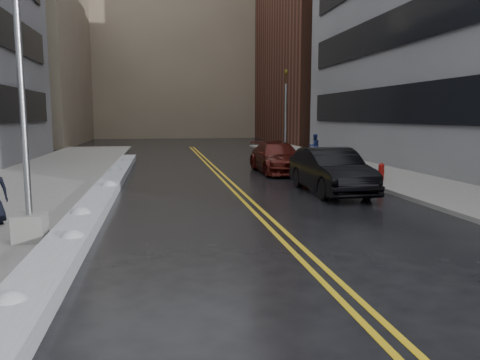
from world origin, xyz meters
name	(u,v)px	position (x,y,z in m)	size (l,w,h in m)	color
ground	(185,268)	(0.00, 0.00, 0.00)	(160.00, 160.00, 0.00)	black
sidewalk_west	(19,191)	(-5.75, 10.00, 0.07)	(5.50, 50.00, 0.15)	gray
sidewalk_east	(402,181)	(10.00, 10.00, 0.07)	(4.00, 50.00, 0.15)	gray
lane_line_left	(229,187)	(2.35, 10.00, 0.00)	(0.12, 50.00, 0.01)	gold
lane_line_right	(237,187)	(2.65, 10.00, 0.00)	(0.12, 50.00, 0.01)	gold
snow_ridge	(102,194)	(-2.45, 8.00, 0.17)	(0.90, 30.00, 0.34)	silver
building_west_far	(10,56)	(-15.50, 44.00, 9.00)	(14.00, 22.00, 18.00)	gray
building_east_far	(336,14)	(19.00, 42.00, 14.00)	(14.00, 20.00, 28.00)	#562D21
building_far	(175,58)	(2.00, 60.00, 11.00)	(36.00, 16.00, 22.00)	gray
lamppost	(24,133)	(-3.30, 2.00, 2.53)	(0.65, 0.65, 7.62)	gray
fire_hydrant	(381,171)	(9.00, 10.00, 0.55)	(0.26, 0.26, 0.73)	maroon
traffic_signal	(286,109)	(8.50, 24.00, 3.40)	(0.16, 0.20, 6.00)	gray
pedestrian_east	(314,146)	(9.60, 20.70, 0.93)	(0.76, 0.59, 1.56)	navy
car_black	(331,171)	(5.90, 7.89, 0.85)	(1.80, 5.15, 1.70)	black
car_maroon	(277,158)	(5.52, 14.51, 0.77)	(2.15, 5.30, 1.54)	#470F0B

